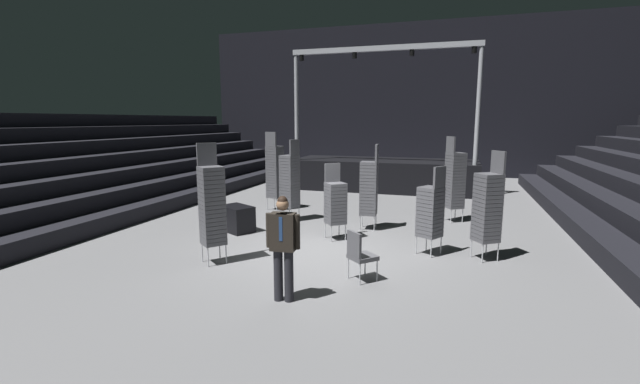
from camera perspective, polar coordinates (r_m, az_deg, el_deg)
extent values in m
cube|color=slate|center=(9.65, -0.46, -8.39)|extent=(22.00, 30.00, 0.10)
cube|color=black|center=(23.92, 11.00, 11.98)|extent=(22.00, 0.30, 8.00)
cube|color=black|center=(13.50, -24.59, -2.84)|extent=(0.75, 24.00, 0.45)
cube|color=black|center=(13.93, -27.00, -0.77)|extent=(0.75, 24.00, 0.45)
cube|color=black|center=(14.40, -29.27, 1.17)|extent=(0.75, 24.00, 0.45)
cube|color=black|center=(14.91, -31.39, 2.98)|extent=(0.75, 24.00, 0.45)
cube|color=black|center=(15.45, -33.37, 4.67)|extent=(0.75, 24.00, 0.45)
cube|color=black|center=(16.02, -35.23, 6.23)|extent=(0.75, 24.00, 0.45)
cube|color=black|center=(16.62, -36.96, 7.68)|extent=(0.75, 24.00, 0.45)
cube|color=black|center=(10.61, 35.16, -6.96)|extent=(0.75, 24.00, 0.45)
cube|color=black|center=(18.50, 8.63, 2.34)|extent=(7.65, 2.83, 1.26)
cylinder|color=#9EA0A8|center=(18.16, -3.18, 11.25)|extent=(0.16, 0.16, 4.40)
cylinder|color=#9EA0A8|center=(17.00, 20.44, 10.79)|extent=(0.16, 0.16, 4.40)
cube|color=#9EA0A8|center=(17.43, 8.42, 18.51)|extent=(7.35, 0.20, 0.20)
cylinder|color=black|center=(18.24, -2.47, 17.50)|extent=(0.18, 0.18, 0.22)
cylinder|color=black|center=(17.61, 4.66, 17.76)|extent=(0.18, 0.18, 0.22)
cylinder|color=black|center=(17.25, 12.22, 17.75)|extent=(0.18, 0.18, 0.22)
cylinder|color=black|center=(17.16, 19.97, 17.45)|extent=(0.18, 0.18, 0.22)
cylinder|color=black|center=(7.06, -4.19, -11.15)|extent=(0.15, 0.15, 0.86)
cylinder|color=black|center=(7.11, -5.60, -11.01)|extent=(0.15, 0.15, 0.86)
cube|color=silver|center=(6.80, -5.14, -5.45)|extent=(0.19, 0.12, 0.61)
cube|color=black|center=(6.86, -4.99, -5.32)|extent=(0.42, 0.27, 0.61)
cube|color=navy|center=(6.73, -5.29, -4.97)|extent=(0.06, 0.02, 0.39)
cylinder|color=black|center=(6.79, -3.09, -5.35)|extent=(0.10, 0.10, 0.56)
cylinder|color=black|center=(6.93, -6.85, -5.10)|extent=(0.10, 0.10, 0.56)
sphere|color=#936B4C|center=(6.76, -5.04, -1.67)|extent=(0.20, 0.20, 0.20)
sphere|color=black|center=(6.75, -5.05, -1.21)|extent=(0.16, 0.16, 0.16)
cylinder|color=#B2B5BA|center=(13.33, 17.65, -2.68)|extent=(0.02, 0.02, 0.40)
cylinder|color=#B2B5BA|center=(13.02, 18.55, -3.01)|extent=(0.02, 0.02, 0.40)
cylinder|color=#B2B5BA|center=(13.13, 16.25, -2.79)|extent=(0.02, 0.02, 0.40)
cylinder|color=#B2B5BA|center=(12.81, 17.14, -3.13)|extent=(0.02, 0.02, 0.40)
cube|color=#4C4C51|center=(13.02, 17.45, -1.86)|extent=(0.61, 0.61, 0.08)
cube|color=#4C4C51|center=(13.01, 17.47, -1.49)|extent=(0.61, 0.61, 0.08)
cube|color=#4C4C51|center=(12.99, 17.49, -1.12)|extent=(0.61, 0.61, 0.08)
cube|color=#4C4C51|center=(12.97, 17.51, -0.76)|extent=(0.61, 0.61, 0.08)
cube|color=#4C4C51|center=(12.96, 17.53, -0.39)|extent=(0.61, 0.61, 0.08)
cube|color=#4C4C51|center=(12.95, 17.55, -0.02)|extent=(0.61, 0.61, 0.08)
cube|color=#4C4C51|center=(12.93, 17.56, 0.36)|extent=(0.61, 0.61, 0.08)
cube|color=#4C4C51|center=(12.92, 17.58, 0.73)|extent=(0.61, 0.61, 0.08)
cube|color=#4C4C51|center=(12.91, 17.60, 1.10)|extent=(0.61, 0.61, 0.08)
cube|color=#4C4C51|center=(12.90, 17.62, 1.47)|extent=(0.61, 0.61, 0.08)
cube|color=#4C4C51|center=(12.89, 17.64, 1.85)|extent=(0.61, 0.61, 0.08)
cube|color=#4C4C51|center=(12.88, 17.66, 2.22)|extent=(0.61, 0.61, 0.08)
cube|color=#4C4C51|center=(12.87, 17.68, 2.60)|extent=(0.61, 0.61, 0.08)
cube|color=#4C4C51|center=(12.86, 17.70, 2.97)|extent=(0.61, 0.61, 0.08)
cube|color=#4C4C51|center=(12.85, 17.72, 3.35)|extent=(0.61, 0.61, 0.08)
cube|color=#4C4C51|center=(12.84, 17.74, 3.73)|extent=(0.61, 0.61, 0.08)
cube|color=#4C4C51|center=(12.83, 17.76, 4.11)|extent=(0.61, 0.61, 0.08)
cube|color=#4C4C51|center=(12.82, 17.77, 4.48)|extent=(0.61, 0.61, 0.08)
cube|color=#4C4C51|center=(12.82, 17.79, 4.86)|extent=(0.61, 0.61, 0.08)
cube|color=#4C4C51|center=(12.70, 17.11, 6.09)|extent=(0.26, 0.37, 0.46)
cylinder|color=#B2B5BA|center=(11.52, 5.39, -4.15)|extent=(0.02, 0.02, 0.40)
cylinder|color=#B2B5BA|center=(11.88, 5.68, -3.73)|extent=(0.02, 0.02, 0.40)
cylinder|color=#B2B5BA|center=(11.47, 7.27, -4.25)|extent=(0.02, 0.02, 0.40)
cylinder|color=#B2B5BA|center=(11.83, 7.50, -3.82)|extent=(0.02, 0.02, 0.40)
cube|color=#4C4C51|center=(11.62, 6.48, -2.82)|extent=(0.46, 0.46, 0.08)
cube|color=#4C4C51|center=(11.60, 6.49, -2.41)|extent=(0.46, 0.46, 0.08)
cube|color=#4C4C51|center=(11.58, 6.50, -2.00)|extent=(0.46, 0.46, 0.08)
cube|color=#4C4C51|center=(11.57, 6.51, -1.59)|extent=(0.46, 0.46, 0.08)
cube|color=#4C4C51|center=(11.55, 6.52, -1.17)|extent=(0.46, 0.46, 0.08)
cube|color=#4C4C51|center=(11.53, 6.52, -0.76)|extent=(0.46, 0.46, 0.08)
cube|color=#4C4C51|center=(11.52, 6.53, -0.34)|extent=(0.46, 0.46, 0.08)
cube|color=#4C4C51|center=(11.51, 6.54, 0.07)|extent=(0.46, 0.46, 0.08)
cube|color=#4C4C51|center=(11.49, 6.55, 0.49)|extent=(0.46, 0.46, 0.08)
cube|color=#4C4C51|center=(11.48, 6.56, 0.91)|extent=(0.46, 0.46, 0.08)
cube|color=#4C4C51|center=(11.47, 6.56, 1.33)|extent=(0.46, 0.46, 0.08)
cube|color=#4C4C51|center=(11.45, 6.57, 1.75)|extent=(0.46, 0.46, 0.08)
cube|color=#4C4C51|center=(11.44, 6.58, 2.17)|extent=(0.46, 0.46, 0.08)
cube|color=#4C4C51|center=(11.43, 6.59, 2.60)|extent=(0.46, 0.46, 0.08)
cube|color=#4C4C51|center=(11.42, 6.60, 3.02)|extent=(0.46, 0.46, 0.08)
cube|color=#4C4C51|center=(11.41, 6.60, 3.44)|extent=(0.46, 0.46, 0.08)
cube|color=#4C4C51|center=(11.41, 6.61, 3.87)|extent=(0.46, 0.46, 0.08)
cube|color=#4C4C51|center=(11.36, 7.62, 5.20)|extent=(0.07, 0.41, 0.46)
cylinder|color=#B2B5BA|center=(9.51, 20.93, -7.72)|extent=(0.02, 0.02, 0.40)
cylinder|color=#B2B5BA|center=(9.80, 19.60, -7.13)|extent=(0.02, 0.02, 0.40)
cylinder|color=#B2B5BA|center=(9.74, 22.74, -7.44)|extent=(0.02, 0.02, 0.40)
cylinder|color=#B2B5BA|center=(10.02, 21.38, -6.87)|extent=(0.02, 0.02, 0.40)
cube|color=#4C4C51|center=(9.70, 21.25, -5.91)|extent=(0.61, 0.61, 0.08)
cube|color=#4C4C51|center=(9.68, 21.28, -5.43)|extent=(0.61, 0.61, 0.08)
cube|color=#4C4C51|center=(9.66, 21.31, -4.94)|extent=(0.61, 0.61, 0.08)
cube|color=#4C4C51|center=(9.64, 21.34, -4.45)|extent=(0.61, 0.61, 0.08)
cube|color=#4C4C51|center=(9.62, 21.37, -3.96)|extent=(0.61, 0.61, 0.08)
cube|color=#4C4C51|center=(9.60, 21.40, -3.47)|extent=(0.61, 0.61, 0.08)
cube|color=#4C4C51|center=(9.59, 21.43, -2.97)|extent=(0.61, 0.61, 0.08)
cube|color=#4C4C51|center=(9.57, 21.46, -2.47)|extent=(0.61, 0.61, 0.08)
cube|color=#4C4C51|center=(9.55, 21.49, -1.97)|extent=(0.61, 0.61, 0.08)
cube|color=#4C4C51|center=(9.54, 21.52, -1.47)|extent=(0.61, 0.61, 0.08)
cube|color=#4C4C51|center=(9.52, 21.56, -0.97)|extent=(0.61, 0.61, 0.08)
cube|color=#4C4C51|center=(9.51, 21.59, -0.47)|extent=(0.61, 0.61, 0.08)
cube|color=#4C4C51|center=(9.49, 21.62, 0.04)|extent=(0.61, 0.61, 0.08)
cube|color=#4C4C51|center=(9.48, 21.65, 0.54)|extent=(0.61, 0.61, 0.08)
cube|color=#4C4C51|center=(9.47, 21.68, 1.05)|extent=(0.61, 0.61, 0.08)
cube|color=#4C4C51|center=(9.46, 21.71, 1.56)|extent=(0.61, 0.61, 0.08)
cube|color=#4C4C51|center=(9.45, 21.75, 2.07)|extent=(0.61, 0.61, 0.08)
cube|color=#4C4C51|center=(9.54, 22.78, 3.72)|extent=(0.27, 0.36, 0.46)
cylinder|color=#B2B5BA|center=(9.08, -12.46, -8.13)|extent=(0.02, 0.02, 0.40)
cylinder|color=#B2B5BA|center=(8.96, -14.76, -8.46)|extent=(0.02, 0.02, 0.40)
cylinder|color=#B2B5BA|center=(9.42, -13.28, -7.50)|extent=(0.02, 0.02, 0.40)
cylinder|color=#B2B5BA|center=(9.31, -15.50, -7.81)|extent=(0.02, 0.02, 0.40)
cube|color=#4C4C51|center=(9.12, -14.06, -6.51)|extent=(0.62, 0.62, 0.08)
cube|color=#4C4C51|center=(9.10, -14.08, -6.00)|extent=(0.62, 0.62, 0.08)
cube|color=#4C4C51|center=(9.07, -14.10, -5.48)|extent=(0.62, 0.62, 0.08)
cube|color=#4C4C51|center=(9.05, -14.13, -4.96)|extent=(0.62, 0.62, 0.08)
cube|color=#4C4C51|center=(9.03, -14.15, -4.44)|extent=(0.62, 0.62, 0.08)
cube|color=#4C4C51|center=(9.01, -14.17, -3.92)|extent=(0.62, 0.62, 0.08)
cube|color=#4C4C51|center=(8.99, -14.19, -3.39)|extent=(0.62, 0.62, 0.08)
cube|color=#4C4C51|center=(8.98, -14.21, -2.86)|extent=(0.62, 0.62, 0.08)
cube|color=#4C4C51|center=(8.96, -14.24, -2.33)|extent=(0.62, 0.62, 0.08)
cube|color=#4C4C51|center=(8.94, -14.26, -1.80)|extent=(0.62, 0.62, 0.08)
cube|color=#4C4C51|center=(8.93, -14.28, -1.26)|extent=(0.62, 0.62, 0.08)
cube|color=#4C4C51|center=(8.91, -14.30, -0.72)|extent=(0.62, 0.62, 0.08)
cube|color=#4C4C51|center=(8.90, -14.33, -0.19)|extent=(0.62, 0.62, 0.08)
cube|color=#4C4C51|center=(8.88, -14.35, 0.36)|extent=(0.62, 0.62, 0.08)
cube|color=#4C4C51|center=(8.87, -14.37, 0.90)|extent=(0.62, 0.62, 0.08)
cube|color=#4C4C51|center=(8.86, -14.39, 1.44)|extent=(0.62, 0.62, 0.08)
cube|color=#4C4C51|center=(8.85, -14.42, 1.99)|extent=(0.62, 0.62, 0.08)
cube|color=#4C4C51|center=(8.84, -14.44, 2.53)|extent=(0.62, 0.62, 0.08)
cube|color=#4C4C51|center=(8.83, -14.46, 3.08)|extent=(0.62, 0.62, 0.08)
cube|color=#4C4C51|center=(8.99, -14.93, 4.92)|extent=(0.30, 0.34, 0.46)
cylinder|color=#B2B5BA|center=(14.48, -6.13, -1.33)|extent=(0.02, 0.02, 0.40)
cylinder|color=#B2B5BA|center=(14.25, -4.91, -1.48)|extent=(0.02, 0.02, 0.40)
cylinder|color=#B2B5BA|center=(14.18, -7.05, -1.57)|extent=(0.02, 0.02, 0.40)
cylinder|color=#B2B5BA|center=(13.95, -5.82, -1.73)|extent=(0.02, 0.02, 0.40)
cube|color=#4C4C51|center=(14.17, -6.00, -0.56)|extent=(0.53, 0.53, 0.08)
cube|color=#4C4C51|center=(14.16, -6.00, -0.22)|extent=(0.53, 0.53, 0.08)
cube|color=#4C4C51|center=(14.14, -6.01, 0.11)|extent=(0.53, 0.53, 0.08)
cube|color=#4C4C51|center=(14.13, -6.02, 0.45)|extent=(0.53, 0.53, 0.08)
cube|color=#4C4C51|center=(14.12, -6.02, 0.80)|extent=(0.53, 0.53, 0.08)
cube|color=#4C4C51|center=(14.10, -6.03, 1.14)|extent=(0.53, 0.53, 0.08)
cube|color=#4C4C51|center=(14.09, -6.03, 1.48)|extent=(0.53, 0.53, 0.08)
cube|color=#4C4C51|center=(14.08, -6.04, 1.82)|extent=(0.53, 0.53, 0.08)
cube|color=#4C4C51|center=(14.07, -6.05, 2.16)|extent=(0.53, 0.53, 0.08)
cube|color=#4C4C51|center=(14.06, -6.05, 2.51)|extent=(0.53, 0.53, 0.08)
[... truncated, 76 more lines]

